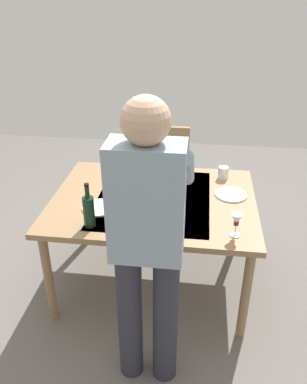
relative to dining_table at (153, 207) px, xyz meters
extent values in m
plane|color=#66605B|center=(0.00, 0.00, -0.67)|extent=(6.00, 6.00, 0.00)
cube|color=#93704C|center=(0.00, 0.00, 0.05)|extent=(1.43, 1.10, 0.04)
cube|color=#B2B7C1|center=(0.00, 0.00, 0.07)|extent=(0.79, 0.93, 0.00)
cylinder|color=#93704C|center=(-0.65, -0.48, -0.32)|extent=(0.06, 0.06, 0.70)
cylinder|color=#93704C|center=(0.65, -0.48, -0.32)|extent=(0.06, 0.06, 0.70)
cylinder|color=#93704C|center=(-0.65, 0.48, -0.32)|extent=(0.06, 0.06, 0.70)
cylinder|color=#93704C|center=(0.65, 0.48, -0.32)|extent=(0.06, 0.06, 0.70)
cube|color=brown|center=(-0.01, -0.85, -0.22)|extent=(0.40, 0.40, 0.04)
cube|color=#93704C|center=(-0.01, -1.03, 0.02)|extent=(0.40, 0.04, 0.45)
cylinder|color=#93704C|center=(-0.18, -1.02, -0.45)|extent=(0.04, 0.04, 0.43)
cylinder|color=#93704C|center=(0.16, -1.02, -0.45)|extent=(0.04, 0.04, 0.43)
cylinder|color=#93704C|center=(-0.18, -0.68, -0.45)|extent=(0.04, 0.04, 0.43)
cylinder|color=#93704C|center=(0.16, -0.68, -0.45)|extent=(0.04, 0.04, 0.43)
cylinder|color=#2D2D38|center=(0.03, 0.83, -0.23)|extent=(0.14, 0.14, 0.88)
cylinder|color=#2D2D38|center=(-0.17, 0.83, -0.23)|extent=(0.14, 0.14, 0.88)
cube|color=#8C9EAD|center=(-0.07, 0.83, 0.51)|extent=(0.36, 0.20, 0.60)
sphere|color=tan|center=(-0.07, 0.83, 0.91)|extent=(0.22, 0.22, 0.22)
cylinder|color=#8C9EAD|center=(0.10, 0.59, 0.58)|extent=(0.08, 0.52, 0.40)
cylinder|color=#8C9EAD|center=(-0.24, 0.59, 0.58)|extent=(0.08, 0.52, 0.40)
cylinder|color=black|center=(0.35, 0.40, 0.17)|extent=(0.07, 0.07, 0.20)
cylinder|color=black|center=(0.35, 0.40, 0.31)|extent=(0.03, 0.03, 0.08)
cylinder|color=black|center=(0.35, 0.40, 0.36)|extent=(0.03, 0.03, 0.02)
cylinder|color=white|center=(-0.55, 0.40, 0.07)|extent=(0.06, 0.06, 0.01)
cylinder|color=white|center=(-0.55, 0.40, 0.11)|extent=(0.01, 0.01, 0.07)
cone|color=white|center=(-0.55, 0.40, 0.18)|extent=(0.07, 0.07, 0.07)
cylinder|color=maroon|center=(-0.55, 0.40, 0.16)|extent=(0.03, 0.03, 0.03)
cylinder|color=silver|center=(-0.50, -0.39, 0.12)|extent=(0.08, 0.08, 0.09)
cylinder|color=silver|center=(0.10, -0.36, 0.11)|extent=(0.07, 0.07, 0.09)
cylinder|color=silver|center=(-0.20, 0.42, 0.12)|extent=(0.07, 0.07, 0.10)
cylinder|color=silver|center=(0.02, -0.14, 0.10)|extent=(0.30, 0.30, 0.05)
cylinder|color=#C6562D|center=(0.02, -0.14, 0.12)|extent=(0.22, 0.22, 0.03)
cylinder|color=silver|center=(0.35, 0.19, 0.07)|extent=(0.23, 0.23, 0.01)
cylinder|color=silver|center=(-0.55, -0.11, 0.07)|extent=(0.23, 0.23, 0.01)
cube|color=silver|center=(0.31, -0.13, 0.07)|extent=(0.06, 0.18, 0.00)
camera|label=1|loc=(-0.30, 2.39, 1.42)|focal=36.56mm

